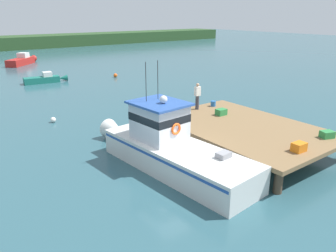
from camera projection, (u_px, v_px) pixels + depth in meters
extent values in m
plane|color=#2D5660|center=(172.00, 171.00, 15.15)|extent=(200.00, 200.00, 0.00)
cylinder|color=#4C3D2D|center=(278.00, 182.00, 13.13)|extent=(0.36, 0.36, 1.00)
cylinder|color=#4C3D2D|center=(159.00, 127.00, 19.34)|extent=(0.36, 0.36, 1.00)
cylinder|color=#4C3D2D|center=(222.00, 112.00, 22.29)|extent=(0.36, 0.36, 1.00)
cube|color=olive|center=(244.00, 127.00, 17.52)|extent=(6.00, 9.00, 0.20)
cube|color=silver|center=(177.00, 159.00, 15.00)|extent=(3.18, 8.19, 1.10)
cone|color=silver|center=(117.00, 132.00, 18.45)|extent=(1.25, 1.89, 1.10)
cube|color=#234C9E|center=(177.00, 150.00, 14.85)|extent=(3.19, 8.03, 0.12)
cube|color=silver|center=(177.00, 147.00, 14.80)|extent=(3.22, 8.19, 0.12)
cube|color=silver|center=(159.00, 123.00, 15.37)|extent=(2.08, 2.36, 1.80)
cube|color=black|center=(159.00, 116.00, 15.27)|extent=(2.11, 2.38, 0.36)
cube|color=#2D56A8|center=(159.00, 103.00, 15.07)|extent=(2.35, 2.68, 0.10)
sphere|color=white|center=(164.00, 99.00, 14.78)|extent=(0.36, 0.36, 0.36)
cylinder|color=black|center=(146.00, 82.00, 14.89)|extent=(0.03, 0.03, 1.80)
cylinder|color=black|center=(158.00, 80.00, 15.33)|extent=(0.03, 0.03, 1.80)
cube|color=#939399|center=(223.00, 156.00, 13.56)|extent=(0.64, 0.49, 0.36)
torus|color=orange|center=(220.00, 171.00, 12.58)|extent=(0.61, 0.61, 0.12)
torus|color=#EA5119|center=(176.00, 129.00, 14.57)|extent=(0.55, 0.15, 0.54)
cube|color=#2D8442|center=(327.00, 134.00, 15.74)|extent=(0.71, 0.62, 0.34)
cube|color=#2D8442|center=(221.00, 112.00, 19.24)|extent=(0.60, 0.44, 0.36)
cube|color=orange|center=(299.00, 147.00, 14.19)|extent=(0.62, 0.47, 0.39)
cylinder|color=#2866B2|center=(213.00, 104.00, 21.06)|extent=(0.32, 0.32, 0.34)
cylinder|color=#383842|center=(197.00, 102.00, 20.32)|extent=(0.22, 0.22, 0.86)
cube|color=white|center=(198.00, 91.00, 20.09)|extent=(0.36, 0.22, 0.56)
sphere|color=tan|center=(198.00, 85.00, 19.96)|extent=(0.20, 0.20, 0.20)
cube|color=#196B5B|center=(42.00, 80.00, 33.94)|extent=(3.56, 1.51, 0.63)
cone|color=#196B5B|center=(63.00, 78.00, 34.96)|extent=(0.93, 0.73, 0.63)
cube|color=silver|center=(47.00, 74.00, 34.05)|extent=(0.96, 0.98, 0.47)
cube|color=red|center=(21.00, 62.00, 45.64)|extent=(4.55, 4.67, 0.90)
cone|color=red|center=(32.00, 59.00, 48.55)|extent=(1.50, 1.51, 0.90)
cube|color=silver|center=(23.00, 55.00, 46.20)|extent=(1.76, 1.76, 0.67)
sphere|color=silver|center=(53.00, 120.00, 21.76)|extent=(0.36, 0.36, 0.36)
sphere|color=#EA5B19|center=(115.00, 75.00, 37.00)|extent=(0.43, 0.43, 0.43)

